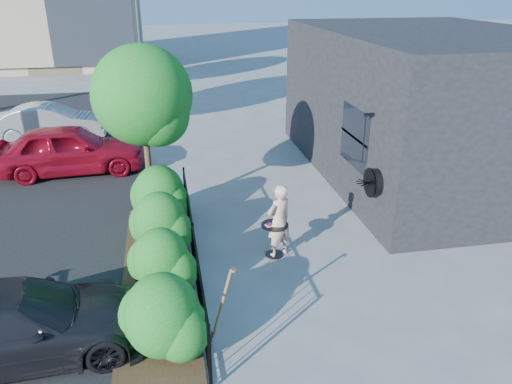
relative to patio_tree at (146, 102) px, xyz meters
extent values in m
plane|color=gray|center=(2.24, -2.76, -2.76)|extent=(120.00, 120.00, 0.00)
cube|color=black|center=(7.74, 1.74, -0.76)|extent=(6.00, 9.00, 4.00)
cube|color=black|center=(4.75, -0.36, -0.96)|extent=(0.04, 1.60, 1.40)
cube|color=black|center=(4.75, -0.36, -0.96)|extent=(0.05, 1.70, 0.06)
cylinder|color=black|center=(4.66, -1.86, -1.51)|extent=(0.18, 0.60, 0.60)
cylinder|color=black|center=(4.56, -1.86, -1.51)|extent=(0.03, 0.64, 0.64)
cube|color=black|center=(4.64, -1.36, -0.16)|extent=(0.25, 0.06, 0.06)
cylinder|color=black|center=(4.56, -1.36, -0.71)|extent=(0.02, 0.02, 1.05)
cylinder|color=black|center=(0.74, -5.76, -2.21)|extent=(0.05, 0.05, 1.10)
cylinder|color=black|center=(0.74, -2.76, -2.21)|extent=(0.05, 0.05, 1.10)
cylinder|color=black|center=(0.74, 0.24, -2.21)|extent=(0.05, 0.05, 1.10)
cube|color=black|center=(0.74, -2.76, -1.70)|extent=(0.03, 6.00, 0.03)
cube|color=black|center=(0.74, -2.76, -2.66)|extent=(0.03, 6.00, 0.03)
cylinder|color=black|center=(0.74, -5.66, -2.21)|extent=(0.02, 0.02, 1.04)
cylinder|color=black|center=(0.74, -5.46, -2.21)|extent=(0.02, 0.02, 1.04)
cylinder|color=black|center=(0.74, -5.26, -2.21)|extent=(0.02, 0.02, 1.04)
cylinder|color=black|center=(0.74, -5.06, -2.21)|extent=(0.02, 0.02, 1.04)
cylinder|color=black|center=(0.74, -4.86, -2.21)|extent=(0.02, 0.02, 1.04)
cylinder|color=black|center=(0.74, -4.66, -2.21)|extent=(0.02, 0.02, 1.04)
cylinder|color=black|center=(0.74, -4.46, -2.21)|extent=(0.02, 0.02, 1.04)
cylinder|color=black|center=(0.74, -4.26, -2.21)|extent=(0.02, 0.02, 1.04)
cylinder|color=black|center=(0.74, -4.06, -2.21)|extent=(0.02, 0.02, 1.04)
cylinder|color=black|center=(0.74, -3.86, -2.21)|extent=(0.02, 0.02, 1.04)
cylinder|color=black|center=(0.74, -3.66, -2.21)|extent=(0.02, 0.02, 1.04)
cylinder|color=black|center=(0.74, -3.46, -2.21)|extent=(0.02, 0.02, 1.04)
cylinder|color=black|center=(0.74, -3.26, -2.21)|extent=(0.02, 0.02, 1.04)
cylinder|color=black|center=(0.74, -3.06, -2.21)|extent=(0.02, 0.02, 1.04)
cylinder|color=black|center=(0.74, -2.86, -2.21)|extent=(0.02, 0.02, 1.04)
cylinder|color=black|center=(0.74, -2.66, -2.21)|extent=(0.02, 0.02, 1.04)
cylinder|color=black|center=(0.74, -2.46, -2.21)|extent=(0.02, 0.02, 1.04)
cylinder|color=black|center=(0.74, -2.26, -2.21)|extent=(0.02, 0.02, 1.04)
cylinder|color=black|center=(0.74, -2.06, -2.21)|extent=(0.02, 0.02, 1.04)
cylinder|color=black|center=(0.74, -1.86, -2.21)|extent=(0.02, 0.02, 1.04)
cylinder|color=black|center=(0.74, -1.66, -2.21)|extent=(0.02, 0.02, 1.04)
cylinder|color=black|center=(0.74, -1.46, -2.21)|extent=(0.02, 0.02, 1.04)
cylinder|color=black|center=(0.74, -1.26, -2.21)|extent=(0.02, 0.02, 1.04)
cylinder|color=black|center=(0.74, -1.06, -2.21)|extent=(0.02, 0.02, 1.04)
cylinder|color=black|center=(0.74, -0.86, -2.21)|extent=(0.02, 0.02, 1.04)
cylinder|color=black|center=(0.74, -0.66, -2.21)|extent=(0.02, 0.02, 1.04)
cylinder|color=black|center=(0.74, -0.46, -2.21)|extent=(0.02, 0.02, 1.04)
cylinder|color=black|center=(0.74, -0.26, -2.21)|extent=(0.02, 0.02, 1.04)
cylinder|color=black|center=(0.74, -0.06, -2.21)|extent=(0.02, 0.02, 1.04)
cylinder|color=black|center=(0.74, 0.14, -2.21)|extent=(0.02, 0.02, 1.04)
cube|color=#382616|center=(0.04, -2.76, -2.72)|extent=(1.30, 6.00, 0.08)
ellipsoid|color=#155E1D|center=(0.14, -4.96, -2.06)|extent=(1.10, 1.10, 1.24)
ellipsoid|color=#155E1D|center=(0.14, -3.36, -2.06)|extent=(1.10, 1.10, 1.24)
ellipsoid|color=#155E1D|center=(0.14, -1.86, -2.06)|extent=(1.10, 1.10, 1.24)
ellipsoid|color=#155E1D|center=(0.14, -0.46, -2.06)|extent=(1.10, 1.10, 1.24)
cylinder|color=#3F2B19|center=(-0.06, 0.04, -1.56)|extent=(0.14, 0.14, 2.40)
sphere|color=#155E1D|center=(-0.06, 0.04, 0.08)|extent=(2.20, 2.20, 2.20)
sphere|color=#155E1D|center=(0.24, -0.16, -0.25)|extent=(1.43, 1.43, 1.43)
cylinder|color=black|center=(2.39, -2.34, -2.08)|extent=(0.56, 0.56, 0.03)
cylinder|color=black|center=(2.39, -2.34, -2.42)|extent=(0.06, 0.06, 0.67)
cylinder|color=black|center=(2.39, -2.34, -2.75)|extent=(0.37, 0.37, 0.03)
cube|color=white|center=(2.27, -2.36, -2.06)|extent=(0.18, 0.18, 0.01)
cube|color=white|center=(2.52, -2.32, -2.06)|extent=(0.18, 0.18, 0.01)
torus|color=#4E0D11|center=(2.27, -2.36, -2.04)|extent=(0.12, 0.12, 0.04)
torus|color=#AF814A|center=(2.52, -2.32, -2.04)|extent=(0.12, 0.12, 0.04)
imported|color=#D7AA8B|center=(2.47, -2.34, -1.99)|extent=(0.67, 0.59, 1.55)
cylinder|color=brown|center=(1.02, -4.83, -2.04)|extent=(0.36, 0.05, 1.20)
cube|color=gray|center=(0.84, -4.83, -2.67)|extent=(0.09, 0.18, 0.25)
cylinder|color=brown|center=(1.20, -4.83, -1.46)|extent=(0.10, 0.10, 0.05)
imported|color=#AA0E24|center=(-2.39, 3.45, -2.05)|extent=(4.29, 1.96, 1.43)
imported|color=#A3A3A7|center=(-3.56, 7.06, -2.14)|extent=(3.78, 1.35, 1.24)
imported|color=black|center=(-1.99, -4.53, -2.19)|extent=(4.06, 1.90, 1.15)
camera|label=1|loc=(0.36, -11.04, 2.44)|focal=35.00mm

